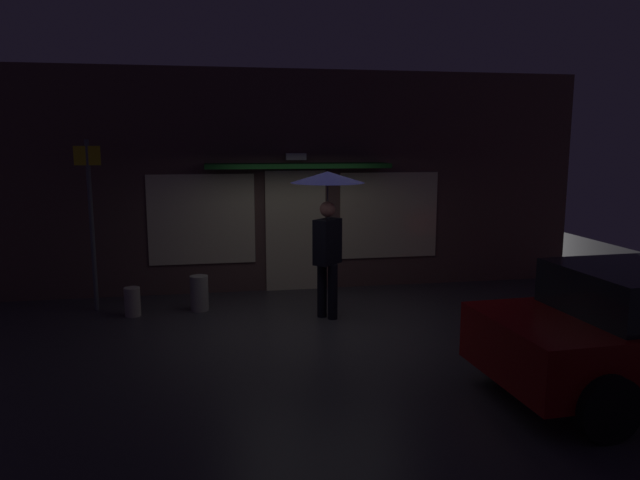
{
  "coord_description": "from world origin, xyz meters",
  "views": [
    {
      "loc": [
        -1.46,
        -8.41,
        2.7
      ],
      "look_at": [
        0.12,
        0.31,
        1.23
      ],
      "focal_mm": 33.14,
      "sensor_mm": 36.0,
      "label": 1
    }
  ],
  "objects_px": {
    "sidewalk_bollard": "(199,293)",
    "sidewalk_bollard_2": "(132,302)",
    "person_with_umbrella": "(328,206)",
    "street_sign_post": "(91,216)"
  },
  "relations": [
    {
      "from": "sidewalk_bollard",
      "to": "sidewalk_bollard_2",
      "type": "xyz_separation_m",
      "value": [
        -1.03,
        -0.13,
        -0.06
      ]
    },
    {
      "from": "person_with_umbrella",
      "to": "sidewalk_bollard_2",
      "type": "xyz_separation_m",
      "value": [
        -3.0,
        0.64,
        -1.52
      ]
    },
    {
      "from": "person_with_umbrella",
      "to": "street_sign_post",
      "type": "relative_size",
      "value": 0.83
    },
    {
      "from": "sidewalk_bollard_2",
      "to": "sidewalk_bollard",
      "type": "bearing_deg",
      "value": 7.12
    },
    {
      "from": "person_with_umbrella",
      "to": "street_sign_post",
      "type": "bearing_deg",
      "value": -61.91
    },
    {
      "from": "street_sign_post",
      "to": "sidewalk_bollard_2",
      "type": "distance_m",
      "value": 1.52
    },
    {
      "from": "sidewalk_bollard",
      "to": "sidewalk_bollard_2",
      "type": "distance_m",
      "value": 1.04
    },
    {
      "from": "street_sign_post",
      "to": "sidewalk_bollard",
      "type": "bearing_deg",
      "value": -10.78
    },
    {
      "from": "sidewalk_bollard",
      "to": "sidewalk_bollard_2",
      "type": "bearing_deg",
      "value": -172.88
    },
    {
      "from": "person_with_umbrella",
      "to": "street_sign_post",
      "type": "xyz_separation_m",
      "value": [
        -3.62,
        1.08,
        -0.2
      ]
    }
  ]
}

